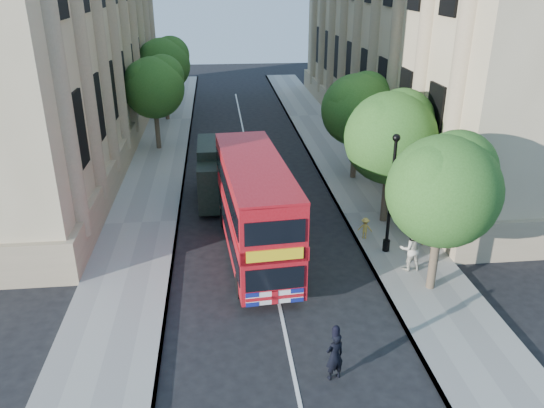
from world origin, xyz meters
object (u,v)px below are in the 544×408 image
object	(u,v)px
box_van	(219,175)
woman_pedestrian	(411,248)
double_decker_bus	(255,206)
police_constable	(335,356)
lamp_post	(391,199)

from	to	relation	value
box_van	woman_pedestrian	xyz separation A→B (m)	(7.40, -8.10, -0.42)
double_decker_bus	police_constable	distance (m)	8.10
lamp_post	box_van	distance (m)	9.58
lamp_post	box_van	size ratio (longest dim) A/B	0.98
lamp_post	woman_pedestrian	distance (m)	2.22
double_decker_bus	lamp_post	bearing A→B (deg)	-9.04
box_van	double_decker_bus	bearing A→B (deg)	-77.05
double_decker_bus	woman_pedestrian	distance (m)	6.46
double_decker_bus	box_van	distance (m)	6.26
double_decker_bus	woman_pedestrian	bearing A→B (deg)	-23.33
lamp_post	box_van	bearing A→B (deg)	136.99
woman_pedestrian	lamp_post	bearing A→B (deg)	-75.31
double_decker_bus	police_constable	world-z (taller)	double_decker_bus
lamp_post	double_decker_bus	distance (m)	5.59
lamp_post	police_constable	size ratio (longest dim) A/B	3.24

